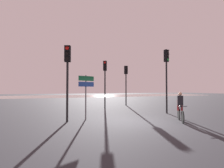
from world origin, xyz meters
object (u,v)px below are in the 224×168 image
at_px(traffic_light_far_right, 126,78).
at_px(cyclist, 180,106).
at_px(traffic_light_center, 105,75).
at_px(direction_sign_post, 86,89).
at_px(traffic_light_near_right, 166,69).
at_px(traffic_light_near_left, 67,68).

relative_size(traffic_light_far_right, cyclist, 2.67).
distance_m(traffic_light_center, cyclist, 7.97).
bearing_deg(direction_sign_post, traffic_light_center, -144.64).
xyz_separation_m(traffic_light_far_right, direction_sign_post, (-5.98, -7.11, -1.22)).
height_order(traffic_light_far_right, cyclist, traffic_light_far_right).
height_order(traffic_light_near_right, cyclist, traffic_light_near_right).
bearing_deg(traffic_light_far_right, traffic_light_center, 23.54).
distance_m(traffic_light_far_right, cyclist, 9.85).
xyz_separation_m(traffic_light_near_right, traffic_light_far_right, (-0.15, 6.65, -0.24)).
height_order(traffic_light_far_right, traffic_light_center, traffic_light_center).
relative_size(traffic_light_center, direction_sign_post, 1.68).
relative_size(traffic_light_far_right, traffic_light_near_left, 1.04).
bearing_deg(traffic_light_near_right, traffic_light_far_right, -106.19).
distance_m(traffic_light_near_right, cyclist, 4.00).
bearing_deg(cyclist, direction_sign_post, 4.43).
bearing_deg(traffic_light_far_right, traffic_light_near_left, 35.99).
height_order(traffic_light_near_left, direction_sign_post, traffic_light_near_left).
bearing_deg(cyclist, traffic_light_near_right, -83.95).
bearing_deg(traffic_light_near_left, traffic_light_center, -107.96).
relative_size(traffic_light_near_left, direction_sign_post, 1.60).
height_order(traffic_light_center, cyclist, traffic_light_center).
bearing_deg(traffic_light_far_right, traffic_light_near_right, 80.75).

